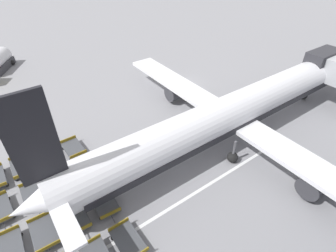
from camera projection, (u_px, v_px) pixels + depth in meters
ground_plane at (184, 84)px, 40.08m from camera, size 500.00×500.00×0.00m
airplane at (240, 109)px, 28.11m from camera, size 37.50×45.98×11.96m
baggage_dolly_row_near_col_c at (10, 249)px, 18.79m from camera, size 3.82×2.24×0.92m
baggage_dolly_row_mid_a_col_a at (22, 167)px, 25.32m from camera, size 3.81×2.17×0.92m
baggage_dolly_row_mid_a_col_b at (34, 195)px, 22.63m from camera, size 3.81×2.16×0.92m
baggage_dolly_row_mid_a_col_c at (44, 233)px, 19.80m from camera, size 3.81×2.17×0.92m
baggage_dolly_row_mid_b_col_a at (49, 158)px, 26.30m from camera, size 3.82×2.21×0.92m
baggage_dolly_row_mid_b_col_b at (62, 183)px, 23.68m from camera, size 3.79×2.04×0.92m
baggage_dolly_row_mid_b_col_c at (75, 217)px, 20.88m from camera, size 3.81×2.19×0.92m
baggage_dolly_row_far_col_a at (74, 148)px, 27.47m from camera, size 3.79×2.03×0.92m
baggage_dolly_row_far_col_b at (85, 172)px, 24.76m from camera, size 3.79×2.04×0.92m
baggage_dolly_row_far_col_c at (105, 202)px, 22.02m from camera, size 3.82×2.28×0.92m
baggage_dolly_row_far_col_d at (128, 241)px, 19.29m from camera, size 3.80×2.07×0.92m
stand_guidance_stripe at (193, 194)px, 23.30m from camera, size 3.13×23.38×0.01m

